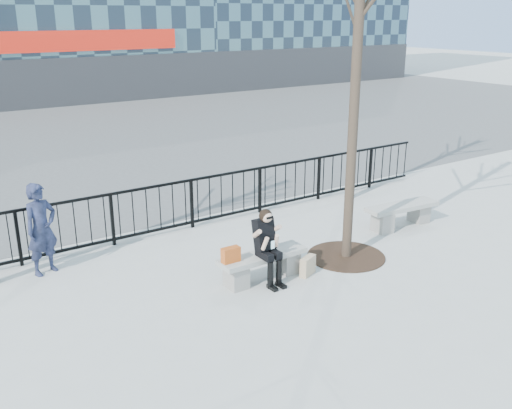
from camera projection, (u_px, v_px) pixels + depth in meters
ground at (263, 279)px, 10.11m from camera, size 120.00×120.00×0.00m
street_surface at (40, 136)px, 21.88m from camera, size 60.00×23.00×0.01m
railing at (184, 205)px, 12.29m from camera, size 14.00×0.06×1.10m
tree_grate at (346, 256)px, 11.04m from camera, size 1.50×1.50×0.02m
bench_main at (263, 264)px, 10.01m from camera, size 1.65×0.46×0.49m
bench_second at (402, 213)px, 12.52m from camera, size 1.74×0.48×0.52m
seated_woman at (268, 247)px, 9.77m from camera, size 0.50×0.64×1.34m
handbag at (231, 255)px, 9.59m from camera, size 0.32×0.15×0.26m
shopping_bag at (308, 266)px, 10.22m from camera, size 0.39×0.27×0.35m
standing_man at (41, 229)px, 10.11m from camera, size 0.72×0.60×1.69m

